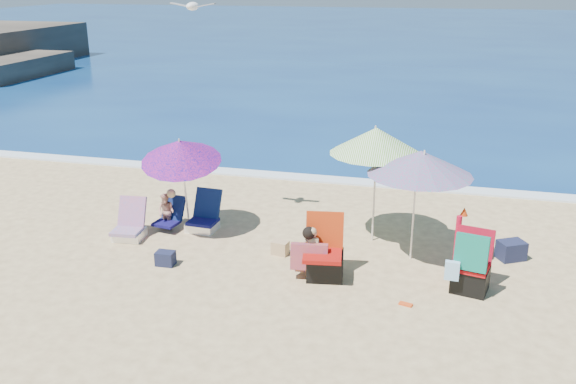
% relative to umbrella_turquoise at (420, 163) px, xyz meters
% --- Properties ---
extents(ground, '(120.00, 120.00, 0.00)m').
position_rel_umbrella_turquoise_xyz_m(ground, '(-1.88, -1.15, -1.74)').
color(ground, '#D8BC84').
rests_on(ground, ground).
extents(sea, '(120.00, 80.00, 0.12)m').
position_rel_umbrella_turquoise_xyz_m(sea, '(-1.88, 43.85, -1.79)').
color(sea, navy).
rests_on(sea, ground).
extents(foam, '(120.00, 0.50, 0.04)m').
position_rel_umbrella_turquoise_xyz_m(foam, '(-1.88, 3.95, -1.72)').
color(foam, white).
rests_on(foam, ground).
extents(umbrella_turquoise, '(2.23, 2.23, 1.97)m').
position_rel_umbrella_turquoise_xyz_m(umbrella_turquoise, '(0.00, 0.00, 0.00)').
color(umbrella_turquoise, white).
rests_on(umbrella_turquoise, ground).
extents(umbrella_striped, '(1.63, 1.63, 2.16)m').
position_rel_umbrella_turquoise_xyz_m(umbrella_striped, '(-0.81, 0.67, 0.15)').
color(umbrella_striped, silver).
rests_on(umbrella_striped, ground).
extents(umbrella_blue, '(1.77, 1.81, 1.99)m').
position_rel_umbrella_turquoise_xyz_m(umbrella_blue, '(-4.23, 0.06, -0.10)').
color(umbrella_blue, silver).
rests_on(umbrella_blue, ground).
extents(furled_umbrella, '(0.19, 0.23, 1.18)m').
position_rel_umbrella_turquoise_xyz_m(furled_umbrella, '(0.68, -0.48, -1.09)').
color(furled_umbrella, '#B70D2A').
rests_on(furled_umbrella, ground).
extents(chair_navy, '(0.57, 0.68, 0.74)m').
position_rel_umbrella_turquoise_xyz_m(chair_navy, '(-3.98, 0.40, -1.54)').
color(chair_navy, '#0D0F4D').
rests_on(chair_navy, ground).
extents(chair_rainbow, '(0.58, 0.72, 0.73)m').
position_rel_umbrella_turquoise_xyz_m(chair_rainbow, '(-5.16, -0.33, -1.54)').
color(chair_rainbow, '#D2584A').
rests_on(chair_rainbow, ground).
extents(camp_chair_left, '(0.68, 0.77, 1.05)m').
position_rel_umbrella_turquoise_xyz_m(camp_chair_left, '(-1.35, -0.99, -1.42)').
color(camp_chair_left, '#9F110B').
rests_on(camp_chair_left, ground).
extents(camp_chair_right, '(0.72, 0.69, 1.01)m').
position_rel_umbrella_turquoise_xyz_m(camp_chair_right, '(0.89, -0.91, -1.37)').
color(camp_chair_right, red).
rests_on(camp_chair_right, ground).
extents(person_center, '(0.61, 0.55, 0.86)m').
position_rel_umbrella_turquoise_xyz_m(person_center, '(-1.58, -1.05, -1.32)').
color(person_center, tan).
rests_on(person_center, ground).
extents(person_left, '(0.54, 0.63, 0.80)m').
position_rel_umbrella_turquoise_xyz_m(person_left, '(-4.65, 0.23, -1.37)').
color(person_left, tan).
rests_on(person_left, ground).
extents(bag_navy_a, '(0.31, 0.23, 0.24)m').
position_rel_umbrella_turquoise_xyz_m(bag_navy_a, '(-4.03, -1.22, -1.62)').
color(bag_navy_a, '#181C35').
rests_on(bag_navy_a, ground).
extents(bag_tan, '(0.31, 0.24, 0.24)m').
position_rel_umbrella_turquoise_xyz_m(bag_tan, '(-2.27, -0.33, -1.62)').
color(bag_tan, tan).
rests_on(bag_tan, ground).
extents(bag_navy_b, '(0.54, 0.50, 0.33)m').
position_rel_umbrella_turquoise_xyz_m(bag_navy_b, '(1.61, 0.47, -1.57)').
color(bag_navy_b, '#191E37').
rests_on(bag_navy_b, ground).
extents(orange_item, '(0.22, 0.14, 0.03)m').
position_rel_umbrella_turquoise_xyz_m(orange_item, '(-0.01, -1.59, -1.72)').
color(orange_item, '#DF4817').
rests_on(orange_item, ground).
extents(seagull, '(0.82, 0.37, 0.14)m').
position_rel_umbrella_turquoise_xyz_m(seagull, '(-4.05, 0.51, 2.37)').
color(seagull, white).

